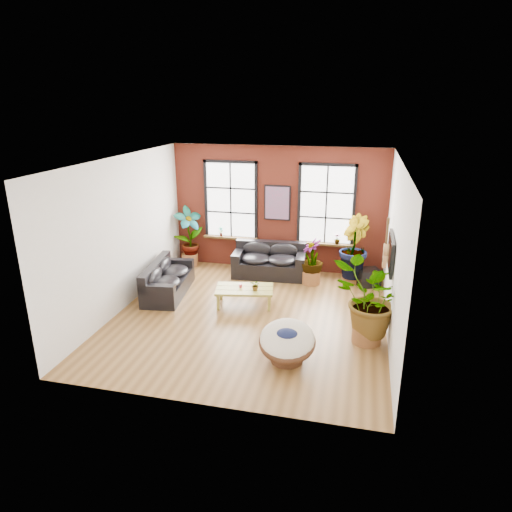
{
  "coord_description": "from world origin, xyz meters",
  "views": [
    {
      "loc": [
        2.27,
        -9.07,
        4.65
      ],
      "look_at": [
        0.0,
        0.6,
        1.25
      ],
      "focal_mm": 32.0,
      "sensor_mm": 36.0,
      "label": 1
    }
  ],
  "objects_px": {
    "sofa_back": "(269,261)",
    "sofa_left": "(166,280)",
    "coffee_table": "(244,290)",
    "papasan_chair": "(287,341)"
  },
  "relations": [
    {
      "from": "sofa_back",
      "to": "sofa_left",
      "type": "height_order",
      "value": "sofa_back"
    },
    {
      "from": "sofa_left",
      "to": "coffee_table",
      "type": "xyz_separation_m",
      "value": [
        2.09,
        -0.21,
        0.02
      ]
    },
    {
      "from": "coffee_table",
      "to": "sofa_back",
      "type": "bearing_deg",
      "value": 74.22
    },
    {
      "from": "coffee_table",
      "to": "papasan_chair",
      "type": "bearing_deg",
      "value": -68.5
    },
    {
      "from": "sofa_back",
      "to": "papasan_chair",
      "type": "bearing_deg",
      "value": -77.94
    },
    {
      "from": "sofa_back",
      "to": "papasan_chair",
      "type": "distance_m",
      "value": 4.46
    },
    {
      "from": "sofa_left",
      "to": "papasan_chair",
      "type": "relative_size",
      "value": 1.84
    },
    {
      "from": "sofa_back",
      "to": "sofa_left",
      "type": "relative_size",
      "value": 0.96
    },
    {
      "from": "sofa_back",
      "to": "papasan_chair",
      "type": "relative_size",
      "value": 1.76
    },
    {
      "from": "sofa_left",
      "to": "sofa_back",
      "type": "bearing_deg",
      "value": -57.94
    }
  ]
}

